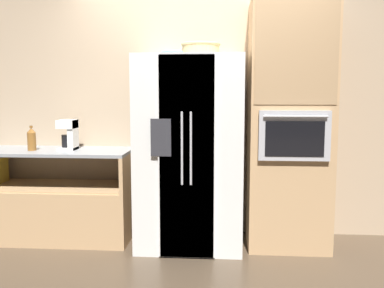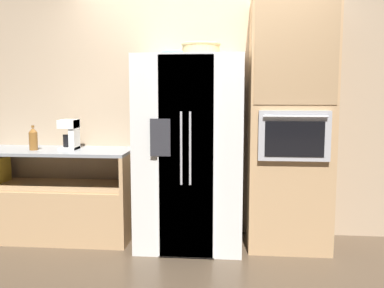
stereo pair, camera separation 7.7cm
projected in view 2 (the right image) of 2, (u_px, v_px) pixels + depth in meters
name	position (u px, v px, depth m)	size (l,w,h in m)	color
ground_plane	(195.00, 244.00, 4.11)	(20.00, 20.00, 0.00)	#4C3D2D
wall_back	(199.00, 98.00, 4.36)	(12.00, 0.06, 2.80)	tan
counter_left	(52.00, 206.00, 4.29)	(1.59, 0.62, 0.89)	tan
refrigerator	(190.00, 152.00, 4.02)	(0.97, 0.80, 1.79)	silver
wall_oven	(289.00, 126.00, 3.97)	(0.74, 0.70, 2.28)	tan
wicker_basket	(201.00, 49.00, 3.92)	(0.36, 0.36, 0.12)	tan
fruit_bowl	(173.00, 53.00, 3.93)	(0.23, 0.23, 0.06)	#668C99
bottle_tall	(33.00, 139.00, 4.16)	(0.08, 0.08, 0.24)	brown
coffee_maker	(71.00, 133.00, 4.21)	(0.16, 0.20, 0.29)	white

